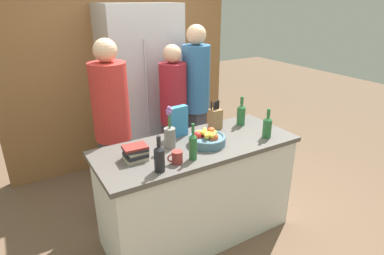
{
  "coord_description": "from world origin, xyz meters",
  "views": [
    {
      "loc": [
        -1.29,
        -2.07,
        2.06
      ],
      "look_at": [
        0.0,
        0.09,
        1.04
      ],
      "focal_mm": 30.0,
      "sensor_mm": 36.0,
      "label": 1
    }
  ],
  "objects": [
    {
      "name": "person_at_sink",
      "position": [
        -0.52,
        0.64,
        0.99
      ],
      "size": [
        0.33,
        0.33,
        1.75
      ],
      "rotation": [
        0.0,
        0.0,
        0.1
      ],
      "color": "#383842",
      "rests_on": "ground_plane"
    },
    {
      "name": "coffee_mug",
      "position": [
        -0.3,
        -0.2,
        0.96
      ],
      "size": [
        0.12,
        0.08,
        0.1
      ],
      "color": "#99332D",
      "rests_on": "kitchen_island"
    },
    {
      "name": "bottle_vinegar",
      "position": [
        0.59,
        0.16,
        1.03
      ],
      "size": [
        0.08,
        0.08,
        0.28
      ],
      "color": "#286633",
      "rests_on": "kitchen_island"
    },
    {
      "name": "refrigerator",
      "position": [
        0.11,
        1.44,
        1.0
      ],
      "size": [
        0.87,
        0.62,
        2.01
      ],
      "color": "#B7B7BC",
      "rests_on": "ground_plane"
    },
    {
      "name": "fruit_bowl",
      "position": [
        0.07,
        -0.04,
        0.97
      ],
      "size": [
        0.31,
        0.31,
        0.13
      ],
      "color": "slate",
      "rests_on": "kitchen_island"
    },
    {
      "name": "ground_plane",
      "position": [
        0.0,
        0.0,
        0.0
      ],
      "size": [
        14.0,
        14.0,
        0.0
      ],
      "primitive_type": "plane",
      "color": "brown"
    },
    {
      "name": "person_in_blue",
      "position": [
        0.22,
        0.85,
        0.93
      ],
      "size": [
        0.29,
        0.29,
        1.62
      ],
      "rotation": [
        0.0,
        0.0,
        0.08
      ],
      "color": "#383842",
      "rests_on": "ground_plane"
    },
    {
      "name": "cereal_box",
      "position": [
        -0.05,
        0.24,
        1.05
      ],
      "size": [
        0.18,
        0.07,
        0.27
      ],
      "color": "teal",
      "rests_on": "kitchen_island"
    },
    {
      "name": "book_stack",
      "position": [
        -0.55,
        0.01,
        0.97
      ],
      "size": [
        0.19,
        0.16,
        0.11
      ],
      "color": "#B7A88E",
      "rests_on": "kitchen_island"
    },
    {
      "name": "person_in_red_tee",
      "position": [
        0.51,
        0.86,
        1.03
      ],
      "size": [
        0.3,
        0.3,
        1.81
      ],
      "rotation": [
        0.0,
        0.0,
        0.49
      ],
      "color": "#383842",
      "rests_on": "ground_plane"
    },
    {
      "name": "back_wall_wood",
      "position": [
        0.0,
        1.8,
        1.3
      ],
      "size": [
        2.93,
        0.12,
        2.6
      ],
      "color": "olive",
      "rests_on": "ground_plane"
    },
    {
      "name": "flower_vase",
      "position": [
        -0.22,
        0.07,
        1.03
      ],
      "size": [
        0.09,
        0.09,
        0.35
      ],
      "color": "gray",
      "rests_on": "kitchen_island"
    },
    {
      "name": "bottle_oil",
      "position": [
        0.6,
        -0.19,
        1.02
      ],
      "size": [
        0.08,
        0.08,
        0.26
      ],
      "color": "#286633",
      "rests_on": "kitchen_island"
    },
    {
      "name": "kitchen_island",
      "position": [
        0.0,
        0.0,
        0.46
      ],
      "size": [
        1.73,
        0.7,
        0.92
      ],
      "color": "silver",
      "rests_on": "ground_plane"
    },
    {
      "name": "bottle_wine",
      "position": [
        -0.17,
        -0.21,
        1.03
      ],
      "size": [
        0.06,
        0.06,
        0.29
      ],
      "color": "#286633",
      "rests_on": "kitchen_island"
    },
    {
      "name": "knife_block",
      "position": [
        0.33,
        0.21,
        1.02
      ],
      "size": [
        0.11,
        0.09,
        0.27
      ],
      "color": "olive",
      "rests_on": "kitchen_island"
    },
    {
      "name": "bottle_water",
      "position": [
        -0.47,
        -0.24,
        1.02
      ],
      "size": [
        0.08,
        0.08,
        0.27
      ],
      "color": "black",
      "rests_on": "kitchen_island"
    }
  ]
}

